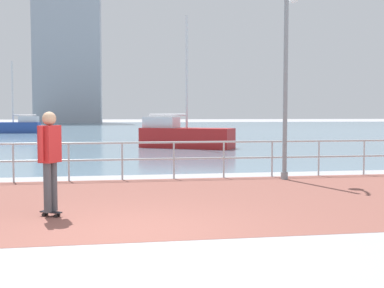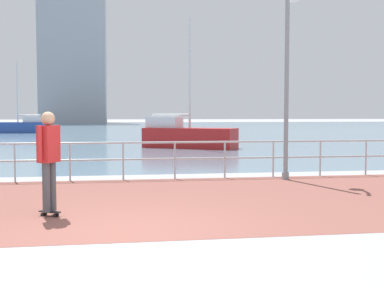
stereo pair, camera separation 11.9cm
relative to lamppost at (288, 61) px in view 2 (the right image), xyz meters
The scene contains 9 objects.
ground 35.07m from the lamppost, 97.30° to the left, with size 220.00×220.00×0.00m, color #9E9EA3.
brick_paving 6.11m from the lamppost, 148.38° to the right, with size 28.00×6.41×0.01m, color brown.
harbor_water 45.80m from the lamppost, 95.57° to the left, with size 180.00×88.00×0.00m, color slate.
waterfront_railing 5.11m from the lamppost, behind, with size 25.25×0.06×1.03m.
lamppost is the anchor object (origin of this frame).
skateboarder 7.30m from the lamppost, 145.10° to the right, with size 0.40×0.52×1.82m.
sailboat_teal 36.60m from the lamppost, 112.04° to the left, with size 4.79×1.77×6.60m.
sailboat_gray 12.58m from the lamppost, 94.98° to the left, with size 4.94×3.78×6.83m.
tower_concrete 88.62m from the lamppost, 98.88° to the left, with size 12.59×10.47×40.01m.
Camera 2 is at (-0.08, -7.15, 1.78)m, focal length 44.85 mm.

